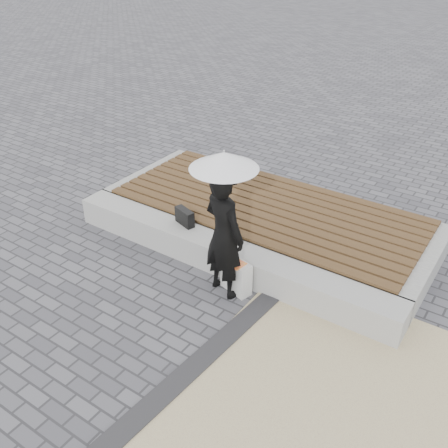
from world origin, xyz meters
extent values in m
plane|color=#535359|center=(0.00, 0.00, 0.00)|extent=(80.00, 80.00, 0.00)
cube|color=#29292B|center=(0.75, -0.50, 0.02)|extent=(0.61, 5.20, 0.04)
cube|color=#999995|center=(0.00, 1.60, 0.20)|extent=(5.00, 0.45, 0.40)
cube|color=#A0A19C|center=(0.00, 2.80, 0.20)|extent=(5.00, 2.00, 0.40)
imported|color=black|center=(0.29, 1.19, 0.84)|extent=(0.70, 0.55, 1.69)
cylinder|color=#AFAFB4|center=(0.29, 1.19, 1.33)|extent=(0.01, 0.01, 0.80)
cone|color=white|center=(0.29, 1.19, 1.83)|extent=(0.80, 0.80, 0.20)
sphere|color=#AFAFB4|center=(0.29, 1.19, 1.94)|extent=(0.03, 0.03, 0.03)
cube|color=black|center=(-0.73, 1.70, 0.52)|extent=(0.35, 0.22, 0.24)
cube|color=#BABAB6|center=(0.42, 1.28, 0.23)|extent=(0.46, 0.29, 0.45)
cube|color=#F52539|center=(0.42, 1.23, 0.46)|extent=(0.30, 0.23, 0.01)
camera|label=1|loc=(3.18, -3.08, 4.11)|focal=40.37mm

